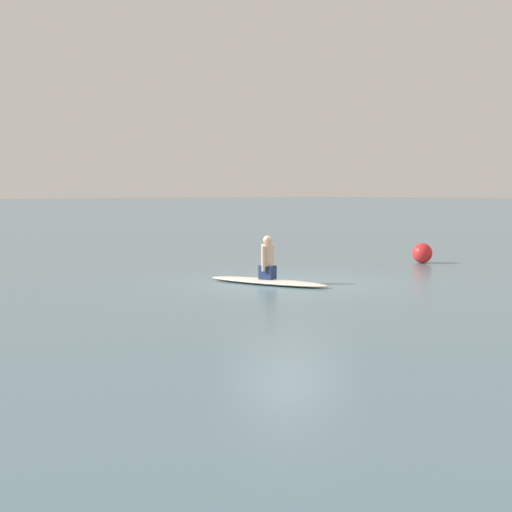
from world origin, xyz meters
TOP-DOWN VIEW (x-y plane):
  - ground_plane at (0.00, 0.00)m, footprint 400.00×400.00m
  - surfboard at (0.27, 0.42)m, footprint 3.17×1.58m
  - person_paddler at (0.27, 0.42)m, footprint 0.39×0.44m
  - buoy_marker at (0.97, -6.24)m, footprint 0.59×0.59m

SIDE VIEW (x-z plane):
  - ground_plane at x=0.00m, z-range 0.00..0.00m
  - surfboard at x=0.27m, z-range 0.00..0.11m
  - buoy_marker at x=0.97m, z-range 0.00..0.59m
  - person_paddler at x=0.27m, z-range 0.07..1.06m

